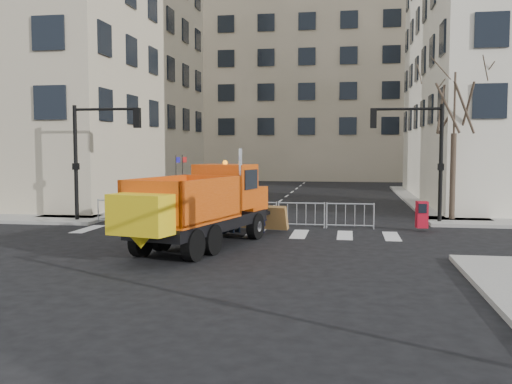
% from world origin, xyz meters
% --- Properties ---
extents(ground, '(120.00, 120.00, 0.00)m').
position_xyz_m(ground, '(0.00, 0.00, 0.00)').
color(ground, black).
rests_on(ground, ground).
extents(sidewalk_back, '(64.00, 5.00, 0.15)m').
position_xyz_m(sidewalk_back, '(0.00, 8.50, 0.07)').
color(sidewalk_back, gray).
rests_on(sidewalk_back, ground).
extents(building_far, '(30.00, 18.00, 24.00)m').
position_xyz_m(building_far, '(0.00, 52.00, 12.00)').
color(building_far, tan).
rests_on(building_far, ground).
extents(traffic_light_left, '(0.18, 0.18, 5.40)m').
position_xyz_m(traffic_light_left, '(-8.00, 7.50, 2.70)').
color(traffic_light_left, black).
rests_on(traffic_light_left, ground).
extents(traffic_light_right, '(0.18, 0.18, 5.40)m').
position_xyz_m(traffic_light_right, '(8.50, 9.50, 2.70)').
color(traffic_light_right, black).
rests_on(traffic_light_right, ground).
extents(crowd_barriers, '(12.60, 0.60, 1.10)m').
position_xyz_m(crowd_barriers, '(-0.75, 7.60, 0.55)').
color(crowd_barriers, '#9EA0A5').
rests_on(crowd_barriers, ground).
extents(street_tree, '(3.00, 3.00, 7.50)m').
position_xyz_m(street_tree, '(9.20, 10.50, 3.75)').
color(street_tree, '#382B21').
rests_on(street_tree, ground).
extents(plow_truck, '(4.45, 9.11, 3.42)m').
position_xyz_m(plow_truck, '(-0.59, 1.74, 1.52)').
color(plow_truck, black).
rests_on(plow_truck, ground).
extents(cop_a, '(0.61, 0.43, 1.60)m').
position_xyz_m(cop_a, '(0.87, 5.65, 0.80)').
color(cop_a, black).
rests_on(cop_a, ground).
extents(cop_b, '(1.11, 0.95, 1.98)m').
position_xyz_m(cop_b, '(-0.80, 5.33, 0.99)').
color(cop_b, black).
rests_on(cop_b, ground).
extents(cop_c, '(1.16, 1.10, 1.93)m').
position_xyz_m(cop_c, '(-0.10, 5.57, 0.97)').
color(cop_c, black).
rests_on(cop_c, ground).
extents(worker, '(1.27, 1.11, 1.71)m').
position_xyz_m(worker, '(-4.29, 6.80, 1.00)').
color(worker, '#ADC817').
rests_on(worker, sidewalk_back).
extents(newspaper_box, '(0.50, 0.46, 1.10)m').
position_xyz_m(newspaper_box, '(7.42, 7.11, 0.70)').
color(newspaper_box, '#A90D1E').
rests_on(newspaper_box, sidewalk_back).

